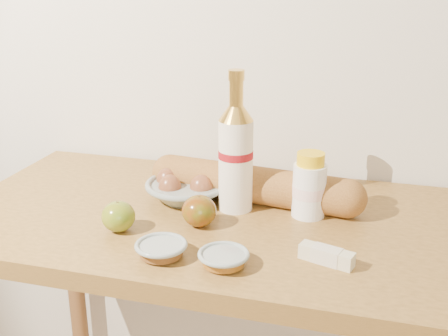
{
  "coord_description": "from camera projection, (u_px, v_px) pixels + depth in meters",
  "views": [
    {
      "loc": [
        0.29,
        0.12,
        1.41
      ],
      "look_at": [
        0.0,
        1.15,
        1.02
      ],
      "focal_mm": 45.0,
      "sensor_mm": 36.0,
      "label": 1
    }
  ],
  "objects": [
    {
      "name": "bourbon_bottle",
      "position": [
        236.0,
        155.0,
        1.2
      ],
      "size": [
        0.09,
        0.09,
        0.31
      ],
      "rotation": [
        0.0,
        0.0,
        -0.28
      ],
      "color": "white",
      "rests_on": "table"
    },
    {
      "name": "egg_bowl",
      "position": [
        186.0,
        188.0,
        1.29
      ],
      "size": [
        0.23,
        0.23,
        0.07
      ],
      "rotation": [
        0.0,
        0.0,
        0.26
      ],
      "color": "gray",
      "rests_on": "table"
    },
    {
      "name": "syrup_bowl",
      "position": [
        224.0,
        258.0,
        1.0
      ],
      "size": [
        0.11,
        0.11,
        0.03
      ],
      "rotation": [
        0.0,
        0.0,
        -0.15
      ],
      "color": "#8F9C97",
      "rests_on": "table"
    },
    {
      "name": "apple_redgreen_right",
      "position": [
        199.0,
        211.0,
        1.15
      ],
      "size": [
        0.08,
        0.08,
        0.07
      ],
      "rotation": [
        0.0,
        0.0,
        -0.16
      ],
      "color": "maroon",
      "rests_on": "table"
    },
    {
      "name": "butter_stick",
      "position": [
        327.0,
        256.0,
        1.01
      ],
      "size": [
        0.1,
        0.06,
        0.03
      ],
      "rotation": [
        0.0,
        0.0,
        -0.3
      ],
      "color": "beige",
      "rests_on": "table"
    },
    {
      "name": "apple_yellowgreen",
      "position": [
        118.0,
        216.0,
        1.13
      ],
      "size": [
        0.09,
        0.09,
        0.06
      ],
      "rotation": [
        0.0,
        0.0,
        0.33
      ],
      "color": "olive",
      "rests_on": "table"
    },
    {
      "name": "sugar_bowl",
      "position": [
        161.0,
        249.0,
        1.03
      ],
      "size": [
        0.11,
        0.11,
        0.03
      ],
      "rotation": [
        0.0,
        0.0,
        0.17
      ],
      "color": "#8E9B96",
      "rests_on": "table"
    },
    {
      "name": "baguette",
      "position": [
        253.0,
        184.0,
        1.27
      ],
      "size": [
        0.51,
        0.14,
        0.08
      ],
      "rotation": [
        0.0,
        0.0,
        -0.12
      ],
      "color": "#A67032",
      "rests_on": "table"
    },
    {
      "name": "back_wall",
      "position": [
        264.0,
        12.0,
        1.37
      ],
      "size": [
        3.5,
        0.02,
        2.6
      ],
      "primitive_type": "cube",
      "color": "beige",
      "rests_on": "ground"
    },
    {
      "name": "table",
      "position": [
        228.0,
        266.0,
        1.25
      ],
      "size": [
        1.2,
        0.6,
        0.9
      ],
      "color": "#A47735",
      "rests_on": "ground"
    },
    {
      "name": "cream_bottle",
      "position": [
        309.0,
        187.0,
        1.19
      ],
      "size": [
        0.09,
        0.09,
        0.14
      ],
      "rotation": [
        0.0,
        0.0,
        -0.41
      ],
      "color": "white",
      "rests_on": "table"
    }
  ]
}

